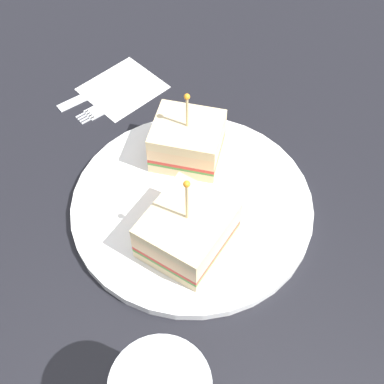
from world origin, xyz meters
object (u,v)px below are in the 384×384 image
(napkin, at_px, (123,88))
(sandwich_half_front, at_px, (185,141))
(fork, at_px, (106,106))
(knife, at_px, (95,91))
(plate, at_px, (192,205))
(sandwich_half_back, at_px, (187,230))

(napkin, bearing_deg, sandwich_half_front, -150.98)
(fork, height_order, knife, same)
(plate, bearing_deg, sandwich_half_front, 2.71)
(knife, bearing_deg, sandwich_half_back, -157.01)
(sandwich_half_front, distance_m, knife, 0.18)
(sandwich_half_front, relative_size, sandwich_half_back, 0.85)
(sandwich_half_front, bearing_deg, sandwich_half_back, 177.35)
(sandwich_half_back, bearing_deg, knife, 22.99)
(fork, distance_m, knife, 0.03)
(sandwich_half_back, distance_m, napkin, 0.28)
(plate, height_order, sandwich_half_back, sandwich_half_back)
(sandwich_half_front, distance_m, fork, 0.15)
(sandwich_half_back, bearing_deg, napkin, 15.22)
(plate, height_order, knife, plate)
(sandwich_half_front, height_order, sandwich_half_back, sandwich_half_back)
(plate, relative_size, knife, 2.42)
(napkin, distance_m, knife, 0.04)
(plate, relative_size, fork, 2.79)
(fork, xyz_separation_m, knife, (0.03, 0.02, 0.00))
(plate, xyz_separation_m, knife, (0.21, 0.12, -0.00))
(sandwich_half_front, xyz_separation_m, sandwich_half_back, (-0.13, 0.01, -0.00))
(plate, xyz_separation_m, sandwich_half_back, (-0.05, 0.01, 0.03))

